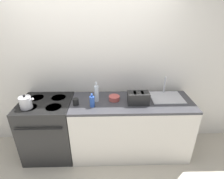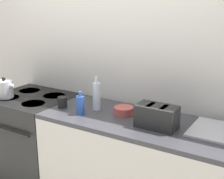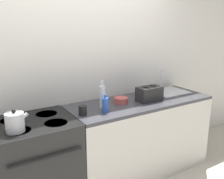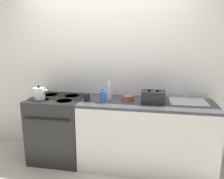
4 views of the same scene
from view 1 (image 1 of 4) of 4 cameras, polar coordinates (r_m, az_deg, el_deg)
name	(u,v)px [view 1 (image 1 of 4)]	position (r m, az deg, el deg)	size (l,w,h in m)	color
ground_plane	(90,166)	(2.88, -7.12, -23.63)	(12.00, 12.00, 0.00)	beige
wall_back	(90,68)	(2.75, -7.29, 6.89)	(8.00, 0.05, 2.60)	silver
stove	(49,128)	(2.93, -19.77, -11.62)	(0.74, 0.70, 0.93)	black
counter_block	(131,127)	(2.80, 6.10, -12.11)	(1.76, 0.65, 0.93)	silver
kettle	(26,102)	(2.60, -26.36, -3.80)	(0.20, 0.16, 0.20)	silver
toaster	(138,98)	(2.47, 8.58, -2.72)	(0.30, 0.17, 0.17)	black
sink_tray	(166,97)	(2.75, 17.33, -2.27)	(0.47, 0.39, 0.28)	#B7B7BC
bottle_clear	(97,93)	(2.50, -5.05, -1.21)	(0.06, 0.06, 0.29)	silver
bottle_blue	(92,101)	(2.38, -6.50, -3.85)	(0.07, 0.07, 0.19)	#2D56B7
cup_black	(76,102)	(2.47, -11.75, -3.94)	(0.08, 0.08, 0.10)	black
bowl	(114,98)	(2.55, 0.74, -2.81)	(0.16, 0.16, 0.07)	#B24C47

